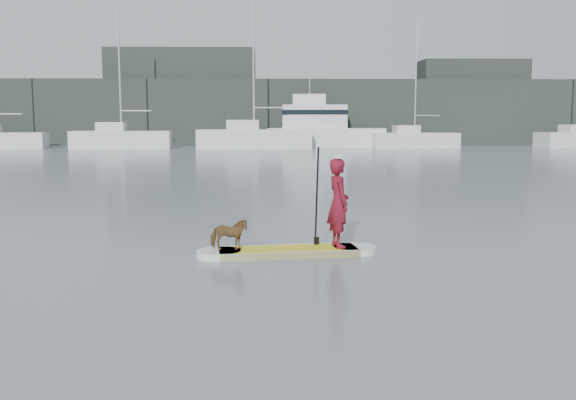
{
  "coord_description": "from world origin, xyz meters",
  "views": [
    {
      "loc": [
        -1.34,
        -8.44,
        2.45
      ],
      "look_at": [
        -1.06,
        2.94,
        1.0
      ],
      "focal_mm": 40.0,
      "sensor_mm": 36.0,
      "label": 1
    }
  ],
  "objects_px": {
    "motor_yacht_a": "(322,128)",
    "sailboat_d": "(253,136)",
    "sailboat_e": "(414,139)",
    "paddler": "(338,203)",
    "paddleboard": "(288,251)",
    "dog": "(229,234)",
    "sailboat_c": "(121,138)"
  },
  "relations": [
    {
      "from": "sailboat_d",
      "to": "motor_yacht_a",
      "type": "relative_size",
      "value": 1.36
    },
    {
      "from": "sailboat_e",
      "to": "dog",
      "type": "bearing_deg",
      "value": -110.83
    },
    {
      "from": "sailboat_e",
      "to": "sailboat_c",
      "type": "bearing_deg",
      "value": 176.76
    },
    {
      "from": "sailboat_d",
      "to": "dog",
      "type": "bearing_deg",
      "value": -91.22
    },
    {
      "from": "paddleboard",
      "to": "dog",
      "type": "height_order",
      "value": "dog"
    },
    {
      "from": "motor_yacht_a",
      "to": "sailboat_d",
      "type": "bearing_deg",
      "value": -154.26
    },
    {
      "from": "sailboat_c",
      "to": "paddleboard",
      "type": "bearing_deg",
      "value": -76.47
    },
    {
      "from": "sailboat_d",
      "to": "sailboat_e",
      "type": "height_order",
      "value": "sailboat_d"
    },
    {
      "from": "paddleboard",
      "to": "dog",
      "type": "distance_m",
      "value": 1.12
    },
    {
      "from": "dog",
      "to": "motor_yacht_a",
      "type": "relative_size",
      "value": 0.07
    },
    {
      "from": "paddleboard",
      "to": "motor_yacht_a",
      "type": "relative_size",
      "value": 0.32
    },
    {
      "from": "sailboat_d",
      "to": "motor_yacht_a",
      "type": "height_order",
      "value": "sailboat_d"
    },
    {
      "from": "sailboat_d",
      "to": "sailboat_c",
      "type": "bearing_deg",
      "value": 177.44
    },
    {
      "from": "paddleboard",
      "to": "motor_yacht_a",
      "type": "xyz_separation_m",
      "value": [
        3.95,
        43.85,
        1.61
      ]
    },
    {
      "from": "paddler",
      "to": "sailboat_c",
      "type": "bearing_deg",
      "value": 4.4
    },
    {
      "from": "paddleboard",
      "to": "paddler",
      "type": "height_order",
      "value": "paddler"
    },
    {
      "from": "sailboat_c",
      "to": "motor_yacht_a",
      "type": "height_order",
      "value": "sailboat_c"
    },
    {
      "from": "dog",
      "to": "sailboat_d",
      "type": "height_order",
      "value": "sailboat_d"
    },
    {
      "from": "dog",
      "to": "sailboat_e",
      "type": "relative_size",
      "value": 0.06
    },
    {
      "from": "dog",
      "to": "paddler",
      "type": "bearing_deg",
      "value": -82.23
    },
    {
      "from": "paddleboard",
      "to": "sailboat_d",
      "type": "bearing_deg",
      "value": 85.12
    },
    {
      "from": "motor_yacht_a",
      "to": "paddler",
      "type": "bearing_deg",
      "value": -88.57
    },
    {
      "from": "paddleboard",
      "to": "paddler",
      "type": "relative_size",
      "value": 2.02
    },
    {
      "from": "sailboat_d",
      "to": "sailboat_e",
      "type": "xyz_separation_m",
      "value": [
        13.41,
        0.47,
        -0.24
      ]
    },
    {
      "from": "paddleboard",
      "to": "motor_yacht_a",
      "type": "distance_m",
      "value": 44.06
    },
    {
      "from": "paddler",
      "to": "sailboat_c",
      "type": "relative_size",
      "value": 0.14
    },
    {
      "from": "sailboat_c",
      "to": "sailboat_d",
      "type": "height_order",
      "value": "sailboat_d"
    },
    {
      "from": "paddler",
      "to": "paddleboard",
      "type": "bearing_deg",
      "value": 83.7
    },
    {
      "from": "sailboat_d",
      "to": "sailboat_e",
      "type": "bearing_deg",
      "value": -0.33
    },
    {
      "from": "dog",
      "to": "motor_yacht_a",
      "type": "xyz_separation_m",
      "value": [
        5.01,
        43.99,
        1.27
      ]
    },
    {
      "from": "paddler",
      "to": "sailboat_e",
      "type": "xyz_separation_m",
      "value": [
        10.63,
        42.04,
        -0.18
      ]
    },
    {
      "from": "paddleboard",
      "to": "paddler",
      "type": "bearing_deg",
      "value": -0.0
    }
  ]
}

